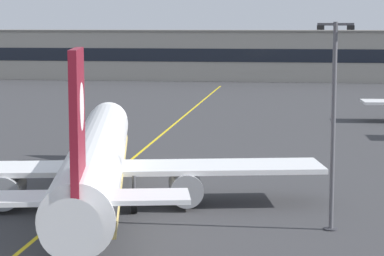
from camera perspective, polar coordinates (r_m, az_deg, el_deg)
taxiway_centreline at (r=71.08m, az=-5.08°, el=-2.85°), size 0.37×180.00×0.01m
airliner_foreground at (r=55.69m, az=-6.87°, el=-2.30°), size 32.32×41.23×11.65m
apron_lamp_post at (r=49.59m, az=10.11°, el=0.38°), size 2.24×0.90×12.93m
safety_cone_by_nose_gear at (r=70.44m, az=-2.97°, el=-2.71°), size 0.44×0.44×0.55m
terminal_building at (r=176.03m, az=0.92°, el=5.27°), size 153.44×12.40×10.98m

